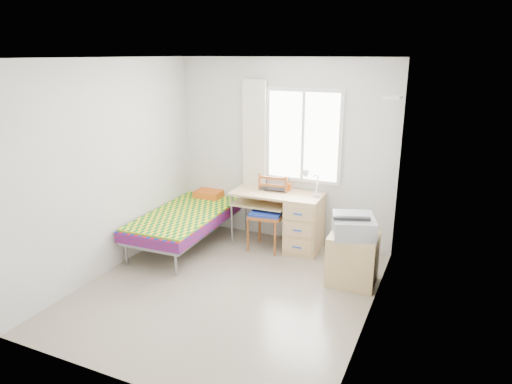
# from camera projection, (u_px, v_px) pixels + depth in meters

# --- Properties ---
(floor) EXTENTS (3.50, 3.50, 0.00)m
(floor) POSITION_uv_depth(u_px,v_px,m) (228.00, 289.00, 5.34)
(floor) COLOR #BCAD93
(floor) RESTS_ON ground
(ceiling) EXTENTS (3.50, 3.50, 0.00)m
(ceiling) POSITION_uv_depth(u_px,v_px,m) (223.00, 58.00, 4.58)
(ceiling) COLOR white
(ceiling) RESTS_ON wall_back
(wall_back) EXTENTS (3.20, 0.00, 3.20)m
(wall_back) POSITION_uv_depth(u_px,v_px,m) (283.00, 152.00, 6.48)
(wall_back) COLOR silver
(wall_back) RESTS_ON ground
(wall_left) EXTENTS (0.00, 3.50, 3.50)m
(wall_left) POSITION_uv_depth(u_px,v_px,m) (110.00, 168.00, 5.58)
(wall_left) COLOR silver
(wall_left) RESTS_ON ground
(wall_right) EXTENTS (0.00, 3.50, 3.50)m
(wall_right) POSITION_uv_depth(u_px,v_px,m) (375.00, 201.00, 4.33)
(wall_right) COLOR silver
(wall_right) RESTS_ON ground
(window) EXTENTS (1.10, 0.04, 1.30)m
(window) POSITION_uv_depth(u_px,v_px,m) (303.00, 136.00, 6.27)
(window) COLOR white
(window) RESTS_ON wall_back
(curtain) EXTENTS (0.35, 0.05, 1.70)m
(curtain) POSITION_uv_depth(u_px,v_px,m) (254.00, 140.00, 6.54)
(curtain) COLOR beige
(curtain) RESTS_ON wall_back
(floating_shelf) EXTENTS (0.20, 0.32, 0.03)m
(floating_shelf) POSITION_uv_depth(u_px,v_px,m) (393.00, 97.00, 5.35)
(floating_shelf) COLOR white
(floating_shelf) RESTS_ON wall_right
(bed) EXTENTS (1.00, 2.05, 0.88)m
(bed) POSITION_uv_depth(u_px,v_px,m) (191.00, 215.00, 6.53)
(bed) COLOR gray
(bed) RESTS_ON floor
(desk) EXTENTS (1.28, 0.61, 0.79)m
(desk) POSITION_uv_depth(u_px,v_px,m) (299.00, 221.00, 6.30)
(desk) COLOR #D9B272
(desk) RESTS_ON floor
(chair) EXTENTS (0.50, 0.50, 1.04)m
(chair) POSITION_uv_depth(u_px,v_px,m) (269.00, 209.00, 6.33)
(chair) COLOR brown
(chair) RESTS_ON floor
(cabinet) EXTENTS (0.58, 0.52, 0.61)m
(cabinet) POSITION_uv_depth(u_px,v_px,m) (352.00, 259.00, 5.40)
(cabinet) COLOR tan
(cabinet) RESTS_ON floor
(printer) EXTENTS (0.61, 0.66, 0.23)m
(printer) POSITION_uv_depth(u_px,v_px,m) (354.00, 225.00, 5.29)
(printer) COLOR #9A9CA1
(printer) RESTS_ON cabinet
(laptop) EXTENTS (0.39, 0.25, 0.03)m
(laptop) POSITION_uv_depth(u_px,v_px,m) (271.00, 190.00, 6.39)
(laptop) COLOR black
(laptop) RESTS_ON desk
(pen_cup) EXTENTS (0.10, 0.10, 0.10)m
(pen_cup) POSITION_uv_depth(u_px,v_px,m) (288.00, 187.00, 6.43)
(pen_cup) COLOR orange
(pen_cup) RESTS_ON desk
(task_lamp) EXTENTS (0.22, 0.32, 0.40)m
(task_lamp) POSITION_uv_depth(u_px,v_px,m) (310.00, 180.00, 6.00)
(task_lamp) COLOR white
(task_lamp) RESTS_ON desk
(book) EXTENTS (0.21, 0.27, 0.02)m
(book) POSITION_uv_depth(u_px,v_px,m) (265.00, 205.00, 6.43)
(book) COLOR gray
(book) RESTS_ON desk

